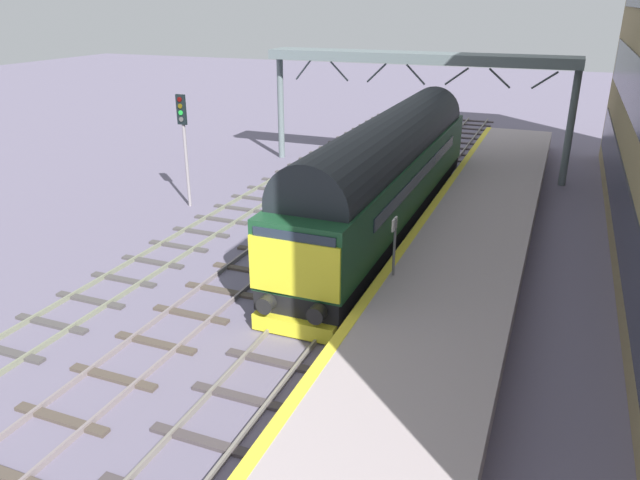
% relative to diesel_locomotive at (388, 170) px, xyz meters
% --- Properties ---
extents(ground_plane, '(140.00, 140.00, 0.00)m').
position_rel_diesel_locomotive_xyz_m(ground_plane, '(-0.00, -4.06, -2.48)').
color(ground_plane, slate).
rests_on(ground_plane, ground).
extents(track_main, '(2.50, 60.00, 0.15)m').
position_rel_diesel_locomotive_xyz_m(track_main, '(-0.00, -4.06, -2.43)').
color(track_main, slate).
rests_on(track_main, ground).
extents(track_adjacent_west, '(2.50, 60.00, 0.15)m').
position_rel_diesel_locomotive_xyz_m(track_adjacent_west, '(-3.30, -4.06, -2.43)').
color(track_adjacent_west, slate).
rests_on(track_adjacent_west, ground).
extents(track_adjacent_far_west, '(2.50, 60.00, 0.15)m').
position_rel_diesel_locomotive_xyz_m(track_adjacent_far_west, '(-6.70, -4.06, -2.43)').
color(track_adjacent_far_west, gray).
rests_on(track_adjacent_far_west, ground).
extents(station_platform, '(4.00, 44.00, 1.01)m').
position_rel_diesel_locomotive_xyz_m(station_platform, '(3.60, -4.06, -1.98)').
color(station_platform, '#A7999C').
rests_on(station_platform, ground).
extents(diesel_locomotive, '(2.74, 18.49, 4.68)m').
position_rel_diesel_locomotive_xyz_m(diesel_locomotive, '(0.00, 0.00, 0.00)').
color(diesel_locomotive, black).
rests_on(diesel_locomotive, ground).
extents(signal_post_mid, '(0.44, 0.22, 4.98)m').
position_rel_diesel_locomotive_xyz_m(signal_post_mid, '(-9.05, -0.49, 0.75)').
color(signal_post_mid, gray).
rests_on(signal_post_mid, ground).
extents(platform_number_sign, '(0.10, 0.44, 1.80)m').
position_rel_diesel_locomotive_xyz_m(platform_number_sign, '(2.00, -6.30, -0.27)').
color(platform_number_sign, slate).
rests_on(platform_number_sign, station_platform).
extents(overhead_footbridge, '(16.00, 2.00, 6.19)m').
position_rel_diesel_locomotive_xyz_m(overhead_footbridge, '(-1.30, 9.38, 3.19)').
color(overhead_footbridge, slate).
rests_on(overhead_footbridge, ground).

